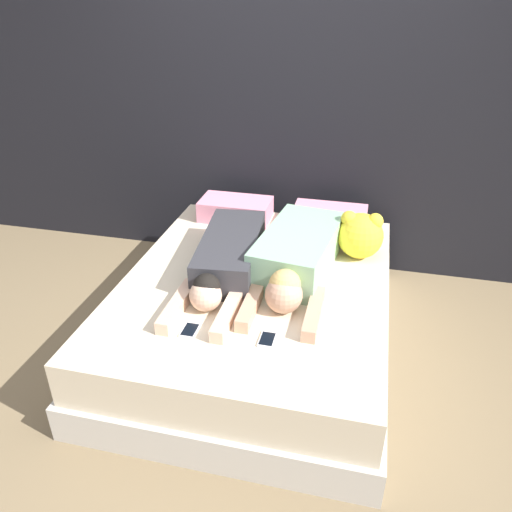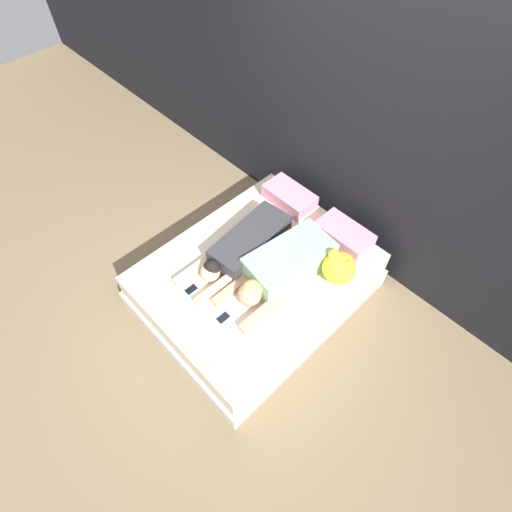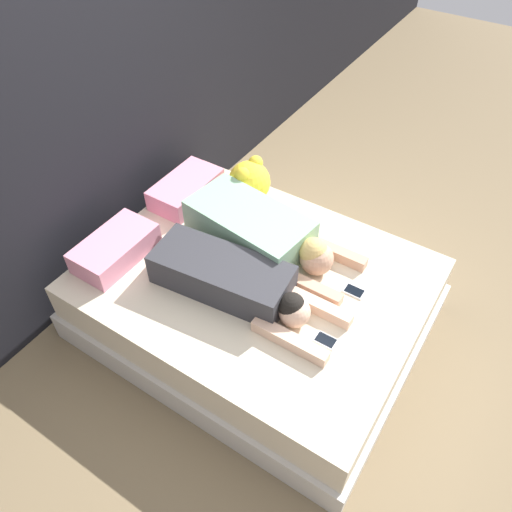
# 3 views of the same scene
# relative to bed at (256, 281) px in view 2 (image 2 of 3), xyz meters

# --- Properties ---
(ground_plane) EXTENTS (12.00, 12.00, 0.00)m
(ground_plane) POSITION_rel_bed_xyz_m (0.00, 0.00, -0.22)
(ground_plane) COLOR #7F6B4C
(wall_back) EXTENTS (12.00, 0.06, 2.60)m
(wall_back) POSITION_rel_bed_xyz_m (0.00, 1.14, 1.08)
(wall_back) COLOR black
(wall_back) RESTS_ON ground_plane
(bed) EXTENTS (1.57, 1.98, 0.46)m
(bed) POSITION_rel_bed_xyz_m (0.00, 0.00, 0.00)
(bed) COLOR beige
(bed) RESTS_ON ground_plane
(pillow_head_left) EXTENTS (0.50, 0.29, 0.15)m
(pillow_head_left) POSITION_rel_bed_xyz_m (-0.34, 0.78, 0.31)
(pillow_head_left) COLOR pink
(pillow_head_left) RESTS_ON bed
(pillow_head_right) EXTENTS (0.50, 0.29, 0.15)m
(pillow_head_right) POSITION_rel_bed_xyz_m (0.34, 0.78, 0.31)
(pillow_head_right) COLOR pink
(pillow_head_right) RESTS_ON bed
(person_left) EXTENTS (0.41, 1.15, 0.20)m
(person_left) POSITION_rel_bed_xyz_m (-0.18, 0.02, 0.33)
(person_left) COLOR #333338
(person_left) RESTS_ON bed
(person_right) EXTENTS (0.48, 1.11, 0.24)m
(person_right) POSITION_rel_bed_xyz_m (0.21, 0.10, 0.35)
(person_right) COLOR #8CBF99
(person_right) RESTS_ON bed
(cell_phone_left) EXTENTS (0.08, 0.12, 0.01)m
(cell_phone_left) POSITION_rel_bed_xyz_m (-0.20, -0.56, 0.24)
(cell_phone_left) COLOR silver
(cell_phone_left) RESTS_ON bed
(cell_phone_right) EXTENTS (0.08, 0.12, 0.01)m
(cell_phone_right) POSITION_rel_bed_xyz_m (0.19, -0.54, 0.24)
(cell_phone_right) COLOR silver
(cell_phone_right) RESTS_ON bed
(plush_toy) EXTENTS (0.28, 0.28, 0.30)m
(plush_toy) POSITION_rel_bed_xyz_m (0.56, 0.42, 0.38)
(plush_toy) COLOR yellow
(plush_toy) RESTS_ON bed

